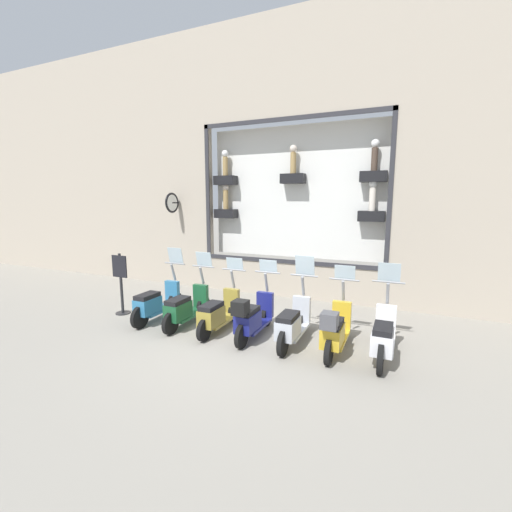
% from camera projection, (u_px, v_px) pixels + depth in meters
% --- Properties ---
extents(ground_plane, '(120.00, 120.00, 0.00)m').
position_uv_depth(ground_plane, '(235.00, 339.00, 7.09)').
color(ground_plane, gray).
extents(building_facade, '(1.24, 36.00, 7.88)m').
position_uv_depth(building_facade, '(292.00, 159.00, 9.70)').
color(building_facade, '#ADA08E').
rests_on(building_facade, ground_plane).
extents(scooter_white_0, '(1.81, 0.61, 1.65)m').
position_uv_depth(scooter_white_0, '(383.00, 337.00, 6.11)').
color(scooter_white_0, black).
rests_on(scooter_white_0, ground_plane).
extents(scooter_yellow_1, '(1.79, 0.61, 1.54)m').
position_uv_depth(scooter_yellow_1, '(335.00, 330.00, 6.38)').
color(scooter_yellow_1, black).
rests_on(scooter_yellow_1, ground_plane).
extents(scooter_silver_2, '(1.80, 0.60, 1.68)m').
position_uv_depth(scooter_silver_2, '(292.00, 324.00, 6.78)').
color(scooter_silver_2, black).
rests_on(scooter_silver_2, ground_plane).
extents(scooter_navy_3, '(1.80, 0.60, 1.53)m').
position_uv_depth(scooter_navy_3, '(252.00, 317.00, 7.05)').
color(scooter_navy_3, black).
rests_on(scooter_navy_3, ground_plane).
extents(scooter_olive_4, '(1.79, 0.60, 1.52)m').
position_uv_depth(scooter_olive_4, '(218.00, 313.00, 7.45)').
color(scooter_olive_4, black).
rests_on(scooter_olive_4, ground_plane).
extents(scooter_green_5, '(1.80, 0.60, 1.61)m').
position_uv_depth(scooter_green_5, '(186.00, 308.00, 7.79)').
color(scooter_green_5, black).
rests_on(scooter_green_5, ground_plane).
extents(scooter_teal_6, '(1.80, 0.61, 1.66)m').
position_uv_depth(scooter_teal_6, '(156.00, 303.00, 8.13)').
color(scooter_teal_6, black).
rests_on(scooter_teal_6, ground_plane).
extents(shop_sign_post, '(0.36, 0.45, 1.55)m').
position_uv_depth(shop_sign_post, '(121.00, 282.00, 8.58)').
color(shop_sign_post, '#232326').
rests_on(shop_sign_post, ground_plane).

